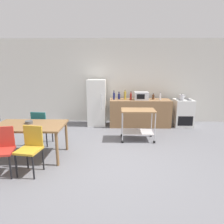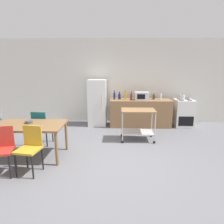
# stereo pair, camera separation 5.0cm
# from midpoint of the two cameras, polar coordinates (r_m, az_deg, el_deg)

# --- Properties ---
(ground_plane) EXTENTS (12.00, 12.00, 0.00)m
(ground_plane) POSITION_cam_midpoint_polar(r_m,az_deg,el_deg) (4.38, -0.52, -13.88)
(ground_plane) COLOR slate
(back_wall) EXTENTS (8.40, 0.12, 2.90)m
(back_wall) POSITION_cam_midpoint_polar(r_m,az_deg,el_deg) (7.13, 0.16, 8.78)
(back_wall) COLOR silver
(back_wall) RESTS_ON ground_plane
(kitchen_counter) EXTENTS (2.00, 0.64, 0.90)m
(kitchen_counter) POSITION_cam_midpoint_polar(r_m,az_deg,el_deg) (6.73, 7.76, -0.23)
(kitchen_counter) COLOR olive
(kitchen_counter) RESTS_ON ground_plane
(dining_table) EXTENTS (1.50, 0.90, 0.75)m
(dining_table) POSITION_cam_midpoint_polar(r_m,az_deg,el_deg) (4.68, -22.86, -4.31)
(dining_table) COLOR brown
(dining_table) RESTS_ON ground_plane
(chair_teal) EXTENTS (0.44, 0.44, 0.89)m
(chair_teal) POSITION_cam_midpoint_polar(r_m,az_deg,el_deg) (5.34, -19.92, -3.68)
(chair_teal) COLOR #1E666B
(chair_teal) RESTS_ON ground_plane
(chair_mustard) EXTENTS (0.46, 0.46, 0.89)m
(chair_mustard) POSITION_cam_midpoint_polar(r_m,az_deg,el_deg) (4.07, -22.69, -9.14)
(chair_mustard) COLOR gold
(chair_mustard) RESTS_ON ground_plane
(chair_red) EXTENTS (0.47, 0.47, 0.89)m
(chair_red) POSITION_cam_midpoint_polar(r_m,az_deg,el_deg) (4.24, -29.29, -8.97)
(chair_red) COLOR #B72D23
(chair_red) RESTS_ON ground_plane
(stove_oven) EXTENTS (0.60, 0.61, 0.92)m
(stove_oven) POSITION_cam_midpoint_polar(r_m,az_deg,el_deg) (7.07, 19.50, -0.21)
(stove_oven) COLOR white
(stove_oven) RESTS_ON ground_plane
(refrigerator) EXTENTS (0.60, 0.63, 1.55)m
(refrigerator) POSITION_cam_midpoint_polar(r_m,az_deg,el_deg) (6.75, -4.59, 2.71)
(refrigerator) COLOR white
(refrigerator) RESTS_ON ground_plane
(kitchen_cart) EXTENTS (0.91, 0.57, 0.85)m
(kitchen_cart) POSITION_cam_midpoint_polar(r_m,az_deg,el_deg) (5.40, 7.19, -2.19)
(kitchen_cart) COLOR olive
(kitchen_cart) RESTS_ON ground_plane
(bottle_hot_sauce) EXTENTS (0.06, 0.06, 0.30)m
(bottle_hot_sauce) POSITION_cam_midpoint_polar(r_m,az_deg,el_deg) (6.58, 0.34, 4.67)
(bottle_hot_sauce) COLOR navy
(bottle_hot_sauce) RESTS_ON kitchen_counter
(bottle_sparkling_water) EXTENTS (0.08, 0.08, 0.25)m
(bottle_sparkling_water) POSITION_cam_midpoint_polar(r_m,az_deg,el_deg) (6.65, 1.81, 4.53)
(bottle_sparkling_water) COLOR navy
(bottle_sparkling_water) RESTS_ON kitchen_counter
(bottle_soy_sauce) EXTENTS (0.08, 0.08, 0.32)m
(bottle_soy_sauce) POSITION_cam_midpoint_polar(r_m,az_deg,el_deg) (6.62, 3.55, 4.81)
(bottle_soy_sauce) COLOR gold
(bottle_soy_sauce) RESTS_ON kitchen_counter
(bottle_olive_oil) EXTENTS (0.07, 0.07, 0.27)m
(bottle_olive_oil) POSITION_cam_midpoint_polar(r_m,az_deg,el_deg) (6.57, 5.22, 4.49)
(bottle_olive_oil) COLOR maroon
(bottle_olive_oil) RESTS_ON kitchen_counter
(microwave) EXTENTS (0.46, 0.35, 0.26)m
(microwave) POSITION_cam_midpoint_polar(r_m,az_deg,el_deg) (6.60, 8.21, 4.62)
(microwave) COLOR silver
(microwave) RESTS_ON kitchen_counter
(bottle_wine) EXTENTS (0.08, 0.08, 0.20)m
(bottle_wine) POSITION_cam_midpoint_polar(r_m,az_deg,el_deg) (6.74, 11.56, 4.26)
(bottle_wine) COLOR #4C2D19
(bottle_wine) RESTS_ON kitchen_counter
(bottle_vinegar) EXTENTS (0.06, 0.06, 0.26)m
(bottle_vinegar) POSITION_cam_midpoint_polar(r_m,az_deg,el_deg) (6.71, 13.46, 4.29)
(bottle_vinegar) COLOR silver
(bottle_vinegar) RESTS_ON kitchen_counter
(fruit_bowl) EXTENTS (0.16, 0.16, 0.06)m
(fruit_bowl) POSITION_cam_midpoint_polar(r_m,az_deg,el_deg) (4.75, -23.05, -2.71)
(fruit_bowl) COLOR #4C4C4C
(fruit_bowl) RESTS_ON dining_table
(kettle) EXTENTS (0.24, 0.17, 0.19)m
(kettle) POSITION_cam_midpoint_polar(r_m,az_deg,el_deg) (6.84, 19.16, 4.08)
(kettle) COLOR silver
(kettle) RESTS_ON stove_oven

